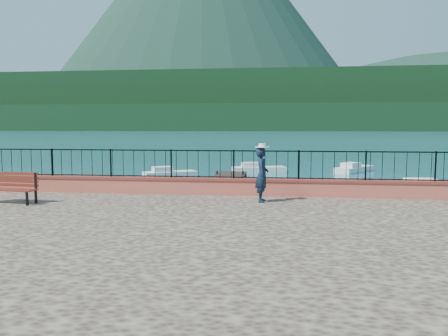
% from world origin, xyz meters
% --- Properties ---
extents(ground, '(2000.00, 2000.00, 0.00)m').
position_xyz_m(ground, '(0.00, 0.00, 0.00)').
color(ground, '#19596B').
rests_on(ground, ground).
extents(parapet, '(28.00, 0.46, 0.58)m').
position_xyz_m(parapet, '(0.00, 3.70, 1.49)').
color(parapet, '#C85848').
rests_on(parapet, promenade).
extents(railing, '(27.00, 0.05, 0.95)m').
position_xyz_m(railing, '(0.00, 3.70, 2.25)').
color(railing, black).
rests_on(railing, parapet).
extents(dock, '(2.00, 16.00, 0.30)m').
position_xyz_m(dock, '(-2.00, 12.00, 0.15)').
color(dock, '#2D231C').
rests_on(dock, ground).
extents(far_forest, '(900.00, 60.00, 18.00)m').
position_xyz_m(far_forest, '(0.00, 300.00, 9.00)').
color(far_forest, black).
rests_on(far_forest, ground).
extents(foothills, '(900.00, 120.00, 44.00)m').
position_xyz_m(foothills, '(0.00, 360.00, 22.00)').
color(foothills, black).
rests_on(foothills, ground).
extents(volcano, '(560.00, 560.00, 380.00)m').
position_xyz_m(volcano, '(-120.00, 700.00, 190.00)').
color(volcano, '#142D23').
rests_on(volcano, ground).
extents(park_bench, '(1.75, 0.71, 0.95)m').
position_xyz_m(park_bench, '(-7.00, 1.27, 1.49)').
color(park_bench, black).
rests_on(park_bench, promenade).
extents(person, '(0.42, 0.63, 1.71)m').
position_xyz_m(person, '(0.72, 2.47, 2.06)').
color(person, black).
rests_on(person, promenade).
extents(hat, '(0.44, 0.44, 0.12)m').
position_xyz_m(hat, '(0.72, 2.47, 2.97)').
color(hat, white).
rests_on(hat, person).
extents(boat_0, '(4.05, 3.18, 0.80)m').
position_xyz_m(boat_0, '(-4.17, 12.01, 0.40)').
color(boat_0, silver).
rests_on(boat_0, ground).
extents(boat_1, '(3.98, 3.52, 0.80)m').
position_xyz_m(boat_1, '(6.30, 11.56, 0.40)').
color(boat_1, silver).
rests_on(boat_1, ground).
extents(boat_2, '(4.43, 1.66, 0.80)m').
position_xyz_m(boat_2, '(9.44, 13.09, 0.40)').
color(boat_2, white).
rests_on(boat_2, ground).
extents(boat_3, '(3.81, 2.97, 0.80)m').
position_xyz_m(boat_3, '(-6.20, 18.25, 0.40)').
color(boat_3, silver).
rests_on(boat_3, ground).
extents(boat_4, '(4.27, 2.39, 0.80)m').
position_xyz_m(boat_4, '(-0.23, 22.41, 0.40)').
color(boat_4, silver).
rests_on(boat_4, ground).
extents(boat_5, '(3.47, 3.95, 0.80)m').
position_xyz_m(boat_5, '(7.12, 23.50, 0.40)').
color(boat_5, silver).
rests_on(boat_5, ground).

